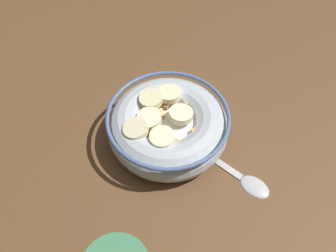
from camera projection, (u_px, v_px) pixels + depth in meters
ground_plane at (168, 141)px, 54.07cm from camera, size 125.54×125.54×2.00cm
cereal_bowl at (168, 125)px, 50.70cm from camera, size 18.32×18.32×6.59cm
spoon at (241, 176)px, 48.80cm from camera, size 13.99×12.56×0.80cm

